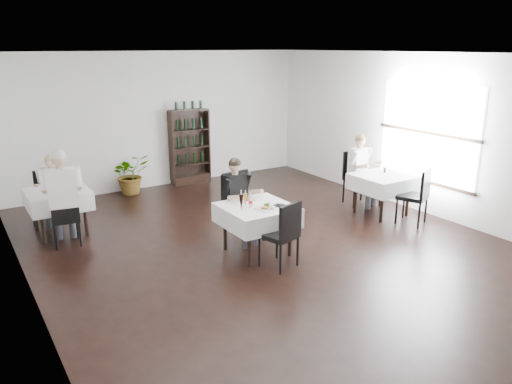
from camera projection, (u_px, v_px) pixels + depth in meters
room_shell at (274, 157)px, 7.53m from camera, size 9.00×9.00×9.00m
window_right at (427, 135)px, 9.32m from camera, size 0.06×2.30×1.85m
wine_shelf at (190, 147)px, 11.52m from camera, size 0.90×0.28×1.75m
main_table at (257, 215)px, 7.63m from camera, size 1.03×1.03×0.77m
left_table at (58, 199)px, 8.42m from camera, size 0.98×0.98×0.77m
right_table at (382, 183)px, 9.41m from camera, size 0.98×0.98×0.77m
potted_tree at (131, 174)px, 10.79m from camera, size 0.84×0.75×0.87m
main_chair_far at (241, 202)px, 8.19m from camera, size 0.59×0.60×1.13m
main_chair_near at (283, 231)px, 7.12m from camera, size 0.56×0.57×1.00m
left_chair_far at (46, 194)px, 9.02m from camera, size 0.56×0.56×0.94m
left_chair_near at (65, 215)px, 7.91m from camera, size 0.46×0.47×0.91m
right_chair_far at (357, 174)px, 10.08m from camera, size 0.58×0.58×1.06m
right_chair_near at (418, 193)px, 8.89m from camera, size 0.62×0.62×1.03m
diner_main at (238, 194)px, 7.99m from camera, size 0.58×0.61×1.41m
diner_left_far at (52, 185)px, 8.88m from camera, size 0.55×0.58×1.26m
diner_left_near at (62, 190)px, 7.85m from camera, size 0.64×0.66×1.60m
diner_right_far at (362, 165)px, 9.91m from camera, size 0.58×0.60×1.43m
plate_far at (249, 199)px, 7.84m from camera, size 0.25×0.25×0.08m
plate_near at (267, 208)px, 7.43m from camera, size 0.30×0.30×0.08m
pilsner_dark at (241, 202)px, 7.31m from camera, size 0.07×0.07×0.32m
pilsner_lager at (245, 200)px, 7.52m from camera, size 0.06×0.06×0.26m
coke_bottle at (251, 201)px, 7.50m from camera, size 0.06×0.06×0.23m
napkin_cutlery at (280, 205)px, 7.59m from camera, size 0.18×0.19×0.02m
pepper_mill at (385, 170)px, 9.53m from camera, size 0.05×0.05×0.11m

